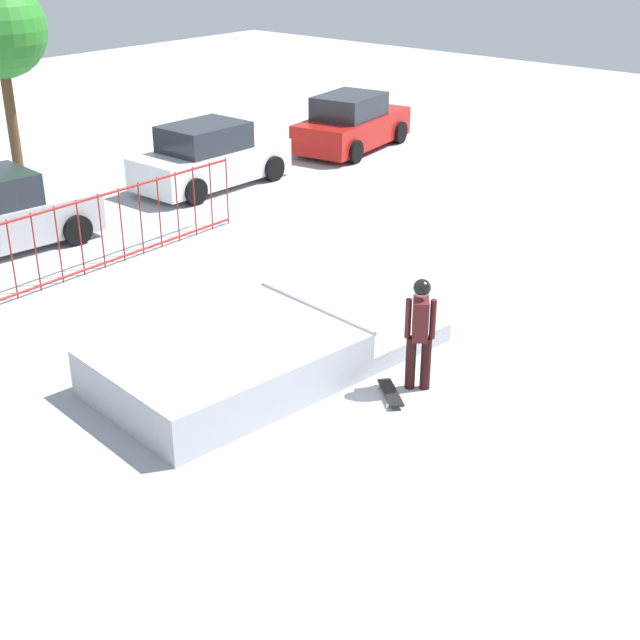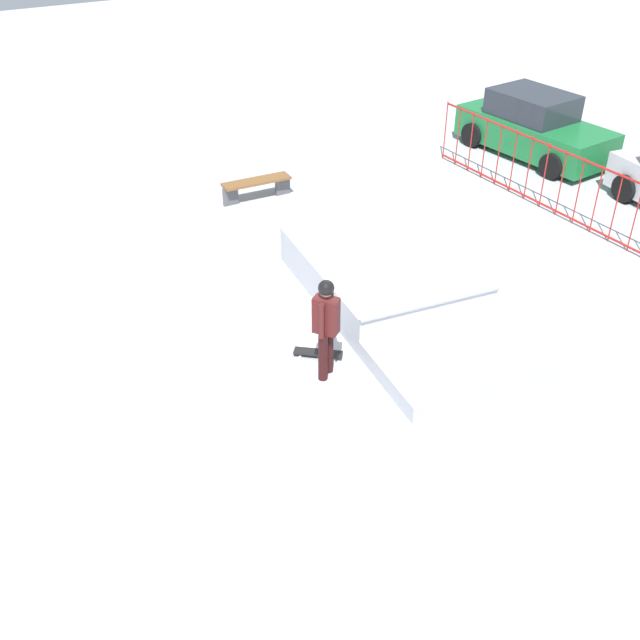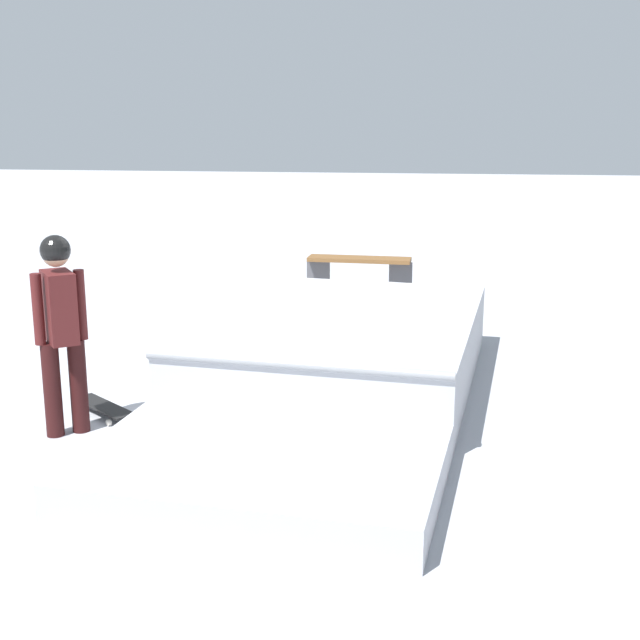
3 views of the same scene
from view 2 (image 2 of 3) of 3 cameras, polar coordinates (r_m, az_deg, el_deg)
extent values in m
plane|color=#A8AAB2|center=(13.52, 2.37, 1.04)|extent=(60.00, 60.00, 0.00)
cube|color=#B0B3BB|center=(13.90, 4.65, 3.63)|extent=(3.87, 2.99, 0.70)
cube|color=#B0B3BB|center=(12.08, 10.43, -3.13)|extent=(2.08, 2.79, 0.30)
cylinder|color=gray|center=(12.39, 8.50, 1.18)|extent=(0.38, 2.59, 0.08)
cylinder|color=black|center=(11.53, 0.23, -2.87)|extent=(0.15, 0.15, 0.82)
cylinder|color=black|center=(11.70, 0.66, -2.29)|extent=(0.15, 0.15, 0.82)
cube|color=#4C1919|center=(11.21, 0.46, 0.35)|extent=(0.44, 0.40, 0.60)
cylinder|color=#4C1919|center=(11.08, 0.10, -0.10)|extent=(0.09, 0.09, 0.60)
cylinder|color=#4C1919|center=(11.35, 0.82, 0.80)|extent=(0.09, 0.09, 0.60)
sphere|color=tan|center=(10.97, 0.48, 2.32)|extent=(0.22, 0.22, 0.22)
sphere|color=black|center=(10.96, 0.48, 2.46)|extent=(0.25, 0.25, 0.25)
cube|color=black|center=(12.20, -0.15, -2.49)|extent=(0.66, 0.75, 0.02)
cylinder|color=silver|center=(12.18, -1.54, -2.88)|extent=(0.06, 0.06, 0.06)
cylinder|color=silver|center=(12.36, -1.34, -2.26)|extent=(0.06, 0.06, 0.06)
cylinder|color=silver|center=(12.10, 1.08, -3.13)|extent=(0.06, 0.06, 0.06)
cylinder|color=silver|center=(12.29, 1.23, -2.50)|extent=(0.06, 0.06, 0.06)
cylinder|color=maroon|center=(16.51, 20.80, 10.78)|extent=(9.86, 0.33, 0.05)
cylinder|color=maroon|center=(17.03, 19.90, 6.62)|extent=(9.86, 0.33, 0.05)
cylinder|color=maroon|center=(19.93, 9.53, 14.05)|extent=(0.03, 0.03, 1.50)
cylinder|color=maroon|center=(19.58, 10.47, 13.60)|extent=(0.03, 0.03, 1.50)
cylinder|color=maroon|center=(19.24, 11.43, 13.13)|extent=(0.03, 0.03, 1.50)
cylinder|color=maroon|center=(18.90, 12.43, 12.65)|extent=(0.03, 0.03, 1.50)
cylinder|color=maroon|center=(18.57, 13.45, 12.14)|extent=(0.03, 0.03, 1.50)
cylinder|color=maroon|center=(18.25, 14.51, 11.60)|extent=(0.03, 0.03, 1.50)
cylinder|color=maroon|center=(17.94, 15.60, 11.05)|extent=(0.03, 0.03, 1.50)
cylinder|color=maroon|center=(17.63, 16.73, 10.47)|extent=(0.03, 0.03, 1.50)
cylinder|color=maroon|center=(17.34, 17.89, 9.87)|extent=(0.03, 0.03, 1.50)
cylinder|color=maroon|center=(17.05, 19.09, 9.24)|extent=(0.03, 0.03, 1.50)
cylinder|color=maroon|center=(16.77, 20.32, 8.59)|extent=(0.03, 0.03, 1.50)
cylinder|color=maroon|center=(16.50, 21.59, 7.91)|extent=(0.03, 0.03, 1.50)
cylinder|color=maroon|center=(16.25, 22.90, 7.21)|extent=(0.03, 0.03, 1.50)
cube|color=brown|center=(17.47, -4.87, 10.50)|extent=(0.48, 1.62, 0.06)
cube|color=#4C4C51|center=(17.80, -2.87, 10.18)|extent=(0.08, 0.36, 0.42)
cube|color=#4C4C51|center=(17.36, -6.83, 9.36)|extent=(0.08, 0.36, 0.42)
cube|color=#196B33|center=(20.76, 16.02, 13.47)|extent=(4.25, 2.10, 0.80)
cube|color=#262B33|center=(20.66, 15.91, 15.51)|extent=(2.14, 1.69, 0.64)
cylinder|color=black|center=(20.74, 20.32, 11.96)|extent=(0.66, 0.28, 0.64)
cylinder|color=black|center=(19.44, 17.26, 11.14)|extent=(0.66, 0.28, 0.64)
cylinder|color=black|center=(22.27, 14.73, 14.34)|extent=(0.66, 0.28, 0.64)
cylinder|color=black|center=(21.06, 11.55, 13.66)|extent=(0.66, 0.28, 0.64)
cylinder|color=black|center=(18.71, 22.24, 9.26)|extent=(0.66, 0.28, 0.64)
camera|label=1|loc=(17.81, -38.93, 24.46)|focal=49.83mm
camera|label=3|loc=(9.15, 41.48, -5.80)|focal=48.00mm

